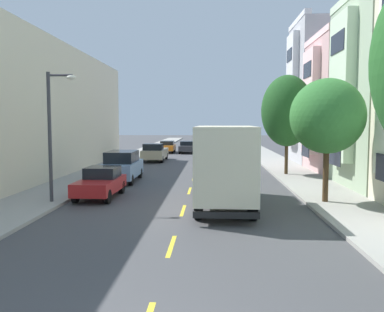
% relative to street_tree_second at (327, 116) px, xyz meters
% --- Properties ---
extents(ground_plane, '(160.00, 160.00, 0.00)m').
position_rel_street_tree_second_xyz_m(ground_plane, '(-6.40, 16.40, -4.02)').
color(ground_plane, '#424244').
extents(sidewalk_left, '(3.20, 120.00, 0.14)m').
position_rel_street_tree_second_xyz_m(sidewalk_left, '(-13.50, 14.40, -3.95)').
color(sidewalk_left, '#99968E').
rests_on(sidewalk_left, ground_plane).
extents(sidewalk_right, '(3.20, 120.00, 0.14)m').
position_rel_street_tree_second_xyz_m(sidewalk_right, '(0.70, 14.40, -3.95)').
color(sidewalk_right, '#99968E').
rests_on(sidewalk_right, ground_plane).
extents(lane_centerline_dashes, '(0.14, 47.20, 0.01)m').
position_rel_street_tree_second_xyz_m(lane_centerline_dashes, '(-6.40, 10.90, -4.01)').
color(lane_centerline_dashes, yellow).
rests_on(lane_centerline_dashes, ground_plane).
extents(townhouse_fifth_dove_grey, '(10.67, 6.94, 12.93)m').
position_rel_street_tree_second_xyz_m(townhouse_fifth_dove_grey, '(7.23, 18.96, 2.25)').
color(townhouse_fifth_dove_grey, '#A8A8AD').
rests_on(townhouse_fifth_dove_grey, ground_plane).
extents(street_tree_second, '(3.32, 3.32, 5.58)m').
position_rel_street_tree_second_xyz_m(street_tree_second, '(0.00, 0.00, 0.00)').
color(street_tree_second, '#47331E').
rests_on(street_tree_second, sidewalk_right).
extents(street_tree_third, '(3.56, 3.56, 6.85)m').
position_rel_street_tree_second_xyz_m(street_tree_third, '(0.00, 9.89, 0.51)').
color(street_tree_third, '#47331E').
rests_on(street_tree_third, sidewalk_right).
extents(street_lamp, '(1.35, 0.28, 5.85)m').
position_rel_street_tree_second_xyz_m(street_lamp, '(-12.33, -0.62, -0.43)').
color(street_lamp, '#38383D').
rests_on(street_lamp, sidewalk_left).
extents(delivery_box_truck, '(2.51, 7.47, 3.59)m').
position_rel_street_tree_second_xyz_m(delivery_box_truck, '(-4.60, -0.87, -2.02)').
color(delivery_box_truck, beige).
rests_on(delivery_box_truck, ground_plane).
extents(parked_pickup_champagne, '(2.02, 5.31, 1.73)m').
position_rel_street_tree_second_xyz_m(parked_pickup_champagne, '(-10.67, 20.17, -3.19)').
color(parked_pickup_champagne, tan).
rests_on(parked_pickup_champagne, ground_plane).
extents(parked_suv_sky, '(2.00, 4.82, 1.93)m').
position_rel_street_tree_second_xyz_m(parked_suv_sky, '(-10.86, 6.71, -3.03)').
color(parked_suv_sky, '#7A9EC6').
rests_on(parked_suv_sky, ground_plane).
extents(parked_hatchback_red, '(1.82, 4.03, 1.50)m').
position_rel_street_tree_second_xyz_m(parked_hatchback_red, '(-10.72, 1.20, -3.26)').
color(parked_hatchback_red, '#AD1E1E').
rests_on(parked_hatchback_red, ground_plane).
extents(parked_sedan_orange, '(1.89, 4.53, 1.43)m').
position_rel_street_tree_second_xyz_m(parked_sedan_orange, '(-10.67, 31.12, -3.27)').
color(parked_sedan_orange, orange).
rests_on(parked_sedan_orange, ground_plane).
extents(parked_hatchback_forest, '(1.79, 4.02, 1.50)m').
position_rel_street_tree_second_xyz_m(parked_hatchback_forest, '(-1.97, 36.09, -3.26)').
color(parked_hatchback_forest, '#194C28').
rests_on(parked_hatchback_forest, ground_plane).
extents(moving_charcoal_sedan, '(1.80, 4.50, 1.43)m').
position_rel_street_tree_second_xyz_m(moving_charcoal_sedan, '(-8.20, 30.73, -3.27)').
color(moving_charcoal_sedan, '#333338').
rests_on(moving_charcoal_sedan, ground_plane).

